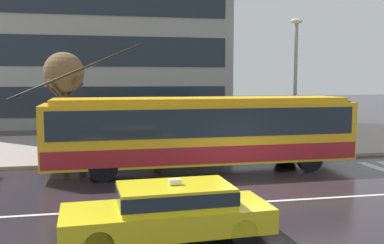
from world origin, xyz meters
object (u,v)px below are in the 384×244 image
at_px(pedestrian_approaching_curb, 82,137).
at_px(trolleybus, 202,131).
at_px(street_lamp, 296,74).
at_px(pedestrian_at_shelter, 157,131).
at_px(pedestrian_walking_past, 106,125).
at_px(street_tree_bare, 64,75).
at_px(bus_shelter, 178,112).
at_px(taxi_oncoming_near, 170,209).

bearing_deg(pedestrian_approaching_curb, trolleybus, -30.46).
relative_size(pedestrian_approaching_curb, street_lamp, 0.26).
relative_size(trolleybus, street_lamp, 2.10).
relative_size(pedestrian_at_shelter, pedestrian_walking_past, 0.85).
distance_m(pedestrian_approaching_curb, street_lamp, 10.24).
relative_size(pedestrian_approaching_curb, street_tree_bare, 0.34).
bearing_deg(street_lamp, street_tree_bare, 172.45).
height_order(bus_shelter, street_tree_bare, street_tree_bare).
relative_size(pedestrian_at_shelter, pedestrian_approaching_curb, 1.01).
distance_m(trolleybus, pedestrian_at_shelter, 4.46).
bearing_deg(pedestrian_at_shelter, bus_shelter, -14.00).
relative_size(taxi_oncoming_near, pedestrian_approaching_curb, 2.94).
bearing_deg(bus_shelter, taxi_oncoming_near, -100.70).
height_order(pedestrian_approaching_curb, street_tree_bare, street_tree_bare).
bearing_deg(pedestrian_approaching_curb, taxi_oncoming_near, -76.73).
height_order(taxi_oncoming_near, street_lamp, street_lamp).
bearing_deg(taxi_oncoming_near, trolleybus, 71.71).
height_order(pedestrian_at_shelter, street_tree_bare, street_tree_bare).
distance_m(pedestrian_walking_past, street_lamp, 9.10).
bearing_deg(street_tree_bare, pedestrian_approaching_curb, -54.43).
distance_m(taxi_oncoming_near, street_lamp, 12.69).
distance_m(pedestrian_at_shelter, pedestrian_walking_past, 3.15).
xyz_separation_m(pedestrian_at_shelter, street_lamp, (6.33, -1.77, 2.78)).
xyz_separation_m(bus_shelter, street_lamp, (5.34, -1.52, 1.85)).
distance_m(trolleybus, street_lamp, 6.09).
height_order(trolleybus, bus_shelter, trolleybus).
relative_size(pedestrian_approaching_curb, pedestrian_walking_past, 0.84).
height_order(pedestrian_approaching_curb, street_lamp, street_lamp).
height_order(bus_shelter, pedestrian_approaching_curb, bus_shelter).
distance_m(pedestrian_at_shelter, pedestrian_approaching_curb, 3.80).
relative_size(pedestrian_walking_past, street_tree_bare, 0.41).
bearing_deg(pedestrian_at_shelter, street_tree_bare, -175.15).
bearing_deg(pedestrian_at_shelter, taxi_oncoming_near, -95.63).
xyz_separation_m(trolleybus, pedestrian_walking_past, (-3.75, 2.39, 0.05)).
distance_m(taxi_oncoming_near, street_tree_bare, 12.01).
relative_size(pedestrian_at_shelter, street_lamp, 0.26).
distance_m(trolleybus, bus_shelter, 4.04).
height_order(trolleybus, pedestrian_walking_past, trolleybus).
relative_size(pedestrian_walking_past, street_lamp, 0.30).
relative_size(trolleybus, street_tree_bare, 2.81).
bearing_deg(trolleybus, street_tree_bare, 144.98).
distance_m(trolleybus, taxi_oncoming_near, 7.71).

